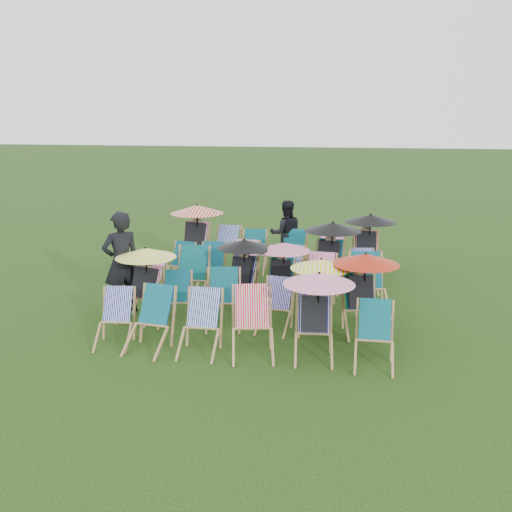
% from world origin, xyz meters
% --- Properties ---
extents(ground, '(100.00, 100.00, 0.00)m').
position_xyz_m(ground, '(0.00, 0.00, 0.00)').
color(ground, black).
rests_on(ground, ground).
extents(deckchair_0, '(0.64, 0.83, 0.83)m').
position_xyz_m(deckchair_0, '(-1.89, -2.20, 0.42)').
color(deckchair_0, '#A47B4C').
rests_on(deckchair_0, ground).
extents(deckchair_1, '(0.72, 0.92, 0.92)m').
position_xyz_m(deckchair_1, '(-1.29, -2.29, 0.46)').
color(deckchair_1, '#A47B4C').
rests_on(deckchair_1, ground).
extents(deckchair_2, '(0.60, 0.84, 0.90)m').
position_xyz_m(deckchair_2, '(-0.49, -2.28, 0.45)').
color(deckchair_2, '#A47B4C').
rests_on(deckchair_2, ground).
extents(deckchair_3, '(0.81, 1.01, 0.97)m').
position_xyz_m(deckchair_3, '(0.30, -2.24, 0.49)').
color(deckchair_3, '#A47B4C').
rests_on(deckchair_3, ground).
extents(deckchair_4, '(1.06, 1.12, 1.26)m').
position_xyz_m(deckchair_4, '(1.22, -2.15, 0.66)').
color(deckchair_4, '#A47B4C').
rests_on(deckchair_4, ground).
extents(deckchair_5, '(0.59, 0.82, 0.88)m').
position_xyz_m(deckchair_5, '(2.08, -2.32, 0.44)').
color(deckchair_5, '#A47B4C').
rests_on(deckchair_5, ground).
extents(deckchair_6, '(1.06, 1.12, 1.25)m').
position_xyz_m(deckchair_6, '(-1.86, -1.03, 0.66)').
color(deckchair_6, '#A47B4C').
rests_on(deckchair_6, ground).
extents(deckchair_7, '(0.66, 0.84, 0.84)m').
position_xyz_m(deckchair_7, '(-1.24, -1.13, 0.42)').
color(deckchair_7, '#A47B4C').
rests_on(deckchair_7, ground).
extents(deckchair_8, '(0.75, 0.94, 0.93)m').
position_xyz_m(deckchair_8, '(-0.39, -1.14, 0.46)').
color(deckchair_8, '#A47B4C').
rests_on(deckchair_8, ground).
extents(deckchair_9, '(0.64, 0.82, 0.82)m').
position_xyz_m(deckchair_9, '(0.49, -1.18, 0.41)').
color(deckchair_9, '#A47B4C').
rests_on(deckchair_9, ground).
extents(deckchair_10, '(1.00, 1.04, 1.19)m').
position_xyz_m(deckchair_10, '(1.18, -1.06, 0.63)').
color(deckchair_10, '#A47B4C').
rests_on(deckchair_10, ground).
extents(deckchair_11, '(1.09, 1.19, 1.30)m').
position_xyz_m(deckchair_11, '(1.91, -1.02, 0.68)').
color(deckchair_11, '#A47B4C').
rests_on(deckchair_11, ground).
extents(deckchair_12, '(0.69, 0.87, 0.85)m').
position_xyz_m(deckchair_12, '(-2.09, 0.08, 0.43)').
color(deckchair_12, '#A47B4C').
rests_on(deckchair_12, ground).
extents(deckchair_13, '(0.70, 0.96, 1.02)m').
position_xyz_m(deckchair_13, '(-1.30, -0.03, 0.51)').
color(deckchair_13, '#A47B4C').
rests_on(deckchair_13, ground).
extents(deckchair_14, '(1.03, 1.09, 1.22)m').
position_xyz_m(deckchair_14, '(-0.33, 0.08, 0.64)').
color(deckchair_14, '#A47B4C').
rests_on(deckchair_14, ground).
extents(deckchair_15, '(0.99, 1.03, 1.18)m').
position_xyz_m(deckchair_15, '(0.43, 0.13, 0.62)').
color(deckchair_15, '#A47B4C').
rests_on(deckchair_15, ground).
extents(deckchair_16, '(0.70, 0.92, 0.95)m').
position_xyz_m(deckchair_16, '(1.13, 0.11, 0.47)').
color(deckchair_16, '#A47B4C').
rests_on(deckchair_16, ground).
extents(deckchair_17, '(0.84, 1.05, 1.02)m').
position_xyz_m(deckchair_17, '(2.06, -0.02, 0.51)').
color(deckchair_17, '#A47B4C').
rests_on(deckchair_17, ground).
extents(deckchair_18, '(0.67, 0.84, 0.82)m').
position_xyz_m(deckchair_18, '(-1.90, 1.18, 0.41)').
color(deckchair_18, '#A47B4C').
rests_on(deckchair_18, ground).
extents(deckchair_19, '(0.61, 0.81, 0.84)m').
position_xyz_m(deckchair_19, '(-1.17, 1.17, 0.42)').
color(deckchair_19, '#A47B4C').
rests_on(deckchair_19, ground).
extents(deckchair_20, '(0.63, 0.86, 0.90)m').
position_xyz_m(deckchair_20, '(-0.49, 1.20, 0.45)').
color(deckchair_20, '#A47B4C').
rests_on(deckchair_20, ground).
extents(deckchair_21, '(0.70, 0.86, 0.84)m').
position_xyz_m(deckchair_21, '(0.45, 1.21, 0.42)').
color(deckchair_21, '#A47B4C').
rests_on(deckchair_21, ground).
extents(deckchair_22, '(1.15, 1.22, 1.37)m').
position_xyz_m(deckchair_22, '(1.26, 1.27, 0.72)').
color(deckchair_22, '#A47B4C').
rests_on(deckchair_22, ground).
extents(deckchair_23, '(0.65, 0.82, 0.81)m').
position_xyz_m(deckchair_23, '(1.99, 1.23, 0.41)').
color(deckchair_23, '#A47B4C').
rests_on(deckchair_23, ground).
extents(deckchair_24, '(1.22, 1.27, 1.45)m').
position_xyz_m(deckchair_24, '(-1.89, 2.45, 0.76)').
color(deckchair_24, '#A47B4C').
rests_on(deckchair_24, ground).
extents(deckchair_25, '(0.72, 0.94, 0.96)m').
position_xyz_m(deckchair_25, '(-1.17, 2.40, 0.48)').
color(deckchair_25, '#A47B4C').
rests_on(deckchair_25, ground).
extents(deckchair_26, '(0.64, 0.87, 0.92)m').
position_xyz_m(deckchair_26, '(-0.48, 2.27, 0.46)').
color(deckchair_26, '#A47B4C').
rests_on(deckchair_26, ground).
extents(deckchair_27, '(0.79, 0.97, 0.94)m').
position_xyz_m(deckchair_27, '(0.36, 2.28, 0.47)').
color(deckchair_27, '#A47B4C').
rests_on(deckchair_27, ground).
extents(deckchair_28, '(0.77, 0.98, 0.97)m').
position_xyz_m(deckchair_28, '(1.23, 2.35, 0.49)').
color(deckchair_28, '#A47B4C').
rests_on(deckchair_28, ground).
extents(deckchair_29, '(1.14, 1.21, 1.35)m').
position_xyz_m(deckchair_29, '(2.07, 2.46, 0.71)').
color(deckchair_29, '#A47B4C').
rests_on(deckchair_29, ground).
extents(person_left, '(0.80, 0.78, 1.86)m').
position_xyz_m(person_left, '(-2.33, -0.78, 0.93)').
color(person_left, black).
rests_on(person_left, ground).
extents(person_rear, '(0.88, 0.76, 1.56)m').
position_xyz_m(person_rear, '(0.20, 2.88, 0.78)').
color(person_rear, black).
rests_on(person_rear, ground).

